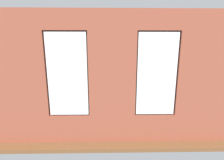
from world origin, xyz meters
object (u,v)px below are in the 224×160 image
Objects in this scene: cup_ceramic at (116,95)px; remote_silver at (103,96)px; coffee_table at (113,96)px; potted_plant_corner_near_left at (164,85)px; potted_plant_corner_far_left at (209,105)px; potted_plant_by_left_couch at (156,90)px; couch_by_window at (114,117)px; potted_plant_between_couches at (162,99)px; potted_plant_near_tv at (35,101)px; potted_plant_beside_window_right at (22,108)px; table_plant_small at (122,92)px; papasan_chair at (107,86)px; couch_left at (176,99)px; potted_plant_foreground_right at (59,82)px; candle_jar at (109,93)px; tv_flatscreen at (34,87)px; media_console at (36,102)px.

cup_ceramic is 0.50× the size of remote_silver.
coffee_table is 1.97× the size of potted_plant_corner_near_left.
potted_plant_by_left_couch is at bearing -80.25° from potted_plant_corner_far_left.
potted_plant_between_couches reaches higher than couch_by_window.
potted_plant_near_tv is (2.68, 1.43, 0.24)m from cup_ceramic.
potted_plant_corner_near_left is (-5.41, -3.69, -0.21)m from potted_plant_beside_window_right.
table_plant_small is 0.18× the size of potted_plant_beside_window_right.
potted_plant_corner_far_left reaches higher than potted_plant_near_tv.
couch_by_window is 1.86× the size of papasan_chair.
potted_plant_beside_window_right is (4.86, 3.15, 0.37)m from potted_plant_by_left_couch.
potted_plant_by_left_couch is (-1.79, -0.90, -0.18)m from table_plant_small.
potted_plant_near_tv reaches higher than cup_ceramic.
coffee_table is at bearing -90.43° from couch_by_window.
couch_left is 1.40m from potted_plant_by_left_couch.
potted_plant_foreground_right is (2.82, -1.52, 0.29)m from coffee_table.
remote_silver is 2.89m from potted_plant_by_left_couch.
potted_plant_corner_far_left is (-0.14, 1.81, 0.41)m from couch_left.
table_plant_small is 3.25m from potted_plant_corner_far_left.
couch_by_window is 18.40× the size of candle_jar.
couch_by_window is 3.12m from couch_left.
papasan_chair reaches higher than potted_plant_by_left_couch.
table_plant_small is at bearing 161.25° from remote_silver.
tv_flatscreen is 2.01m from potted_plant_foreground_right.
couch_left reaches higher than papasan_chair.
couch_left reaches higher than potted_plant_by_left_couch.
tv_flatscreen is 6.10m from potted_plant_corner_far_left.
media_console is 2.59× the size of potted_plant_by_left_couch.
potted_plant_corner_far_left reaches higher than couch_left.
potted_plant_by_left_couch is 0.33× the size of potted_plant_between_couches.
coffee_table is 1.17× the size of media_console.
potted_plant_corner_near_left is at bearing -149.54° from potted_plant_near_tv.
tv_flatscreen reaches higher than potted_plant_by_left_couch.
media_console is at bearing 10.57° from candle_jar.
potted_plant_near_tv is at bearing 28.12° from cup_ceramic.
remote_silver is 0.12× the size of potted_plant_between_couches.
couch_left is at bearing -178.56° from media_console.
remote_silver is at bearing 0.00° from cup_ceramic.
couch_left is 5.73m from media_console.
couch_left is 5.73m from potted_plant_foreground_right.
tv_flatscreen reaches higher than potted_plant_near_tv.
table_plant_small is at bearing -150.48° from potted_plant_near_tv.
tv_flatscreen is at bearing -74.50° from potted_plant_beside_window_right.
remote_silver is 2.71m from media_console.
media_console is (3.11, -1.56, -0.07)m from couch_by_window.
papasan_chair is at bearing -85.52° from couch_by_window.
cup_ceramic is 2.39m from potted_plant_by_left_couch.
potted_plant_by_left_couch is 3.22m from potted_plant_corner_far_left.
potted_plant_corner_near_left is at bearing -160.98° from tv_flatscreen.
potted_plant_beside_window_right is 4.10m from potted_plant_between_couches.
remote_silver is (0.56, 0.00, -0.03)m from cup_ceramic.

